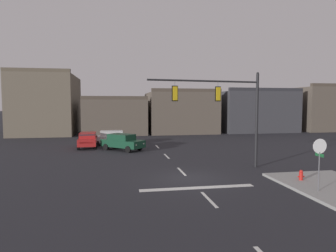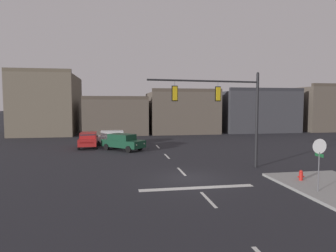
% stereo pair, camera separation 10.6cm
% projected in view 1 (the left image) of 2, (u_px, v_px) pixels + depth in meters
% --- Properties ---
extents(ground_plane, '(400.00, 400.00, 0.00)m').
position_uv_depth(ground_plane, '(189.00, 179.00, 18.14)').
color(ground_plane, '#232328').
extents(stop_bar_paint, '(6.40, 0.50, 0.01)m').
position_uv_depth(stop_bar_paint, '(198.00, 188.00, 16.17)').
color(stop_bar_paint, silver).
rests_on(stop_bar_paint, ground).
extents(lane_centreline, '(0.16, 26.40, 0.01)m').
position_uv_depth(lane_centreline, '(182.00, 171.00, 20.10)').
color(lane_centreline, silver).
rests_on(lane_centreline, ground).
extents(signal_mast_near_side, '(8.10, 1.03, 6.85)m').
position_uv_depth(signal_mast_near_side, '(227.00, 104.00, 20.50)').
color(signal_mast_near_side, black).
rests_on(signal_mast_near_side, ground).
extents(stop_sign, '(0.76, 0.64, 2.83)m').
position_uv_depth(stop_sign, '(320.00, 152.00, 14.98)').
color(stop_sign, '#56565B').
rests_on(stop_sign, ground).
extents(car_lot_nearside, '(4.44, 4.32, 1.61)m').
position_uv_depth(car_lot_nearside, '(122.00, 142.00, 29.39)').
color(car_lot_nearside, '#143D28').
rests_on(car_lot_nearside, ground).
extents(car_lot_middle, '(4.50, 2.03, 1.61)m').
position_uv_depth(car_lot_middle, '(111.00, 137.00, 33.13)').
color(car_lot_middle, silver).
rests_on(car_lot_middle, ground).
extents(car_lot_farside, '(1.99, 4.49, 1.61)m').
position_uv_depth(car_lot_farside, '(88.00, 140.00, 31.15)').
color(car_lot_farside, '#A81E1E').
rests_on(car_lot_farside, ground).
extents(fire_hydrant, '(0.40, 0.30, 0.75)m').
position_uv_depth(fire_hydrant, '(301.00, 177.00, 17.25)').
color(fire_hydrant, red).
rests_on(fire_hydrant, ground).
extents(building_row, '(54.08, 12.06, 9.42)m').
position_uv_depth(building_row, '(181.00, 110.00, 48.64)').
color(building_row, '#665B4C').
rests_on(building_row, ground).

